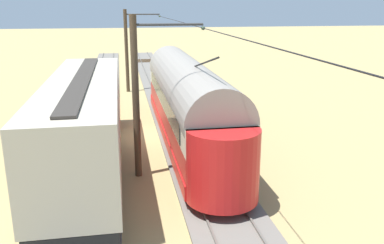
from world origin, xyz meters
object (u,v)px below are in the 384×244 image
at_px(boxcar_adjacent, 85,120).
at_px(spare_tie_stack, 31,126).
at_px(vintage_streetcar, 187,100).
at_px(catenary_pole_foreground, 128,49).
at_px(switch_stand, 184,91).
at_px(catenary_pole_mid_near, 138,95).

height_order(boxcar_adjacent, spare_tie_stack, boxcar_adjacent).
height_order(vintage_streetcar, catenary_pole_foreground, catenary_pole_foreground).
distance_m(vintage_streetcar, switch_stand, 9.87).
relative_size(vintage_streetcar, switch_stand, 14.31).
xyz_separation_m(boxcar_adjacent, catenary_pole_foreground, (-2.24, -16.33, 1.31)).
xyz_separation_m(catenary_pole_foreground, switch_stand, (-3.96, 3.99, -2.77)).
xyz_separation_m(boxcar_adjacent, catenary_pole_mid_near, (-2.24, 1.37, 1.31)).
xyz_separation_m(catenary_pole_foreground, spare_tie_stack, (5.86, 10.09, -3.20)).
bearing_deg(spare_tie_stack, boxcar_adjacent, 120.11).
xyz_separation_m(catenary_pole_mid_near, spare_tie_stack, (5.86, -7.60, -3.20)).
distance_m(vintage_streetcar, catenary_pole_mid_near, 4.98).
xyz_separation_m(vintage_streetcar, spare_tie_stack, (8.51, -3.56, -1.99)).
xyz_separation_m(vintage_streetcar, catenary_pole_foreground, (2.65, -13.65, 1.21)).
relative_size(boxcar_adjacent, catenary_pole_mid_near, 2.14).
distance_m(boxcar_adjacent, catenary_pole_foreground, 16.53).
height_order(boxcar_adjacent, catenary_pole_mid_near, catenary_pole_mid_near).
bearing_deg(switch_stand, boxcar_adjacent, 63.29).
distance_m(boxcar_adjacent, spare_tie_stack, 7.45).
distance_m(catenary_pole_foreground, spare_tie_stack, 12.10).
bearing_deg(boxcar_adjacent, catenary_pole_mid_near, 148.68).
height_order(switch_stand, spare_tie_stack, switch_stand).
bearing_deg(switch_stand, catenary_pole_mid_near, 73.87).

